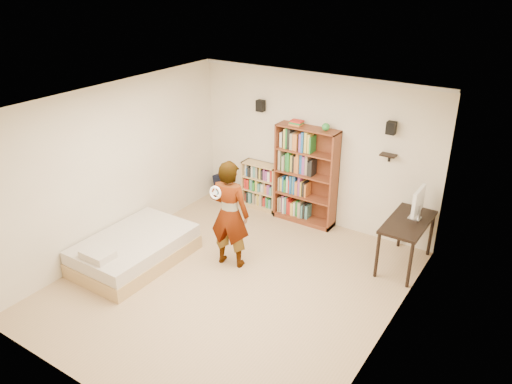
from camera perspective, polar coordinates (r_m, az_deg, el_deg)
ground at (r=7.51m, az=-2.75°, el=-10.42°), size 4.50×5.00×0.01m
room_shell at (r=6.65m, az=-3.05°, el=2.09°), size 4.52×5.02×2.71m
crown_molding at (r=6.36m, az=-3.24°, el=9.67°), size 4.50×5.00×0.06m
speaker_left at (r=9.02m, az=0.52°, el=9.83°), size 0.14×0.12×0.20m
speaker_right at (r=8.03m, az=15.20°, el=7.08°), size 0.14×0.12×0.20m
wall_shelf at (r=8.18m, az=14.88°, el=4.10°), size 0.25×0.16×0.02m
tall_bookshelf at (r=8.85m, az=5.71°, el=1.83°), size 1.13×0.33×1.78m
low_bookshelf at (r=9.49m, az=0.52°, el=0.70°), size 0.73×0.27×0.91m
computer_desk at (r=8.05m, az=16.67°, el=-5.63°), size 0.58×1.15×0.78m
imac at (r=7.86m, az=17.89°, el=-1.28°), size 0.11×0.49×0.49m
daybed at (r=8.08m, az=-13.72°, el=-6.09°), size 1.20×1.85×0.55m
person at (r=7.55m, az=-3.06°, el=-2.55°), size 0.70×0.53×1.73m
wii_wheel at (r=7.11m, az=-4.67°, el=-0.08°), size 0.20×0.08×0.20m
navy_bag at (r=9.99m, az=-3.74°, el=0.69°), size 0.41×0.31×0.51m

